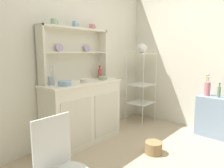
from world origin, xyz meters
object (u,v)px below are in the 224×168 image
at_px(bakers_rack, 141,80).
at_px(utensil_jar, 51,80).
at_px(cup_sage_0, 54,22).
at_px(porcelain_teapot, 142,48).
at_px(bowl_mixing_large, 65,83).
at_px(hutch_shelf_unit, 74,51).
at_px(wire_chair, 59,164).
at_px(flower_vase, 207,88).
at_px(floor_basket, 153,148).
at_px(side_shelf_blue, 213,116).
at_px(oil_bottle, 219,92).
at_px(jam_bottle, 100,73).
at_px(hutch_cabinet, 83,112).

xyz_separation_m(bakers_rack, utensil_jar, (-1.70, 0.23, 0.15)).
bearing_deg(cup_sage_0, porcelain_teapot, -9.88).
xyz_separation_m(bowl_mixing_large, porcelain_teapot, (1.60, -0.08, 0.45)).
xyz_separation_m(hutch_shelf_unit, wire_chair, (-1.09, -1.18, -0.80)).
bearing_deg(flower_vase, floor_basket, 165.65).
xyz_separation_m(bowl_mixing_large, utensil_jar, (-0.09, 0.15, 0.03)).
distance_m(side_shelf_blue, flower_vase, 0.45).
bearing_deg(bowl_mixing_large, oil_bottle, -35.99).
bearing_deg(side_shelf_blue, floor_basket, 159.97).
bearing_deg(cup_sage_0, jam_bottle, -2.67).
xyz_separation_m(hutch_shelf_unit, utensil_jar, (-0.44, -0.09, -0.37)).
bearing_deg(porcelain_teapot, oil_bottle, -79.95).
bearing_deg(side_shelf_blue, cup_sage_0, 140.93).
bearing_deg(porcelain_teapot, bowl_mixing_large, 177.08).
distance_m(cup_sage_0, porcelain_teapot, 1.65).
bearing_deg(oil_bottle, bakers_rack, 99.97).
distance_m(hutch_cabinet, side_shelf_blue, 2.01).
distance_m(hutch_cabinet, utensil_jar, 0.66).
xyz_separation_m(bakers_rack, porcelain_teapot, (-0.00, 0.00, 0.57)).
xyz_separation_m(cup_sage_0, utensil_jar, (-0.10, -0.04, -0.73)).
bearing_deg(jam_bottle, porcelain_teapot, -16.38).
height_order(utensil_jar, porcelain_teapot, porcelain_teapot).
relative_size(cup_sage_0, jam_bottle, 0.46).
distance_m(hutch_shelf_unit, bakers_rack, 1.40).
distance_m(side_shelf_blue, jam_bottle, 1.89).
distance_m(side_shelf_blue, bowl_mixing_large, 2.30).
height_order(wire_chair, floor_basket, wire_chair).
relative_size(side_shelf_blue, wire_chair, 0.73).
bearing_deg(bakers_rack, oil_bottle, -80.03).
height_order(hutch_cabinet, floor_basket, hutch_cabinet).
distance_m(bakers_rack, floor_basket, 1.39).
bearing_deg(wire_chair, flower_vase, -25.20).
height_order(jam_bottle, utensil_jar, utensil_jar).
relative_size(wire_chair, jam_bottle, 4.23).
bearing_deg(flower_vase, oil_bottle, -90.04).
bearing_deg(bowl_mixing_large, flower_vase, -32.37).
height_order(floor_basket, cup_sage_0, cup_sage_0).
xyz_separation_m(bakers_rack, wire_chair, (-2.35, -0.86, -0.28)).
height_order(bakers_rack, side_shelf_blue, bakers_rack).
bearing_deg(hutch_shelf_unit, oil_bottle, -46.59).
bearing_deg(bowl_mixing_large, bakers_rack, -2.92).
relative_size(hutch_cabinet, bakers_rack, 0.92).
xyz_separation_m(hutch_cabinet, side_shelf_blue, (1.48, -1.35, -0.14)).
relative_size(bakers_rack, wire_chair, 1.50).
height_order(wire_chair, cup_sage_0, cup_sage_0).
bearing_deg(bakers_rack, hutch_cabinet, 172.98).
distance_m(cup_sage_0, oil_bottle, 2.55).
bearing_deg(bowl_mixing_large, hutch_shelf_unit, 34.73).
height_order(wire_chair, oil_bottle, wire_chair).
height_order(hutch_cabinet, side_shelf_blue, hutch_cabinet).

